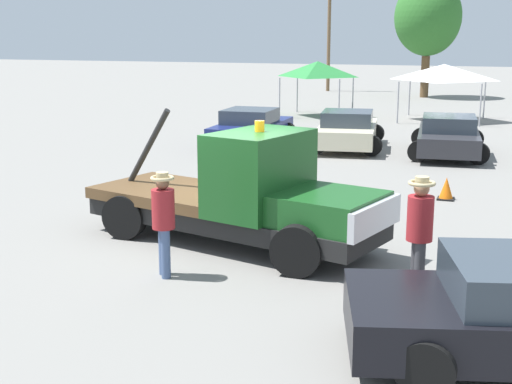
{
  "coord_description": "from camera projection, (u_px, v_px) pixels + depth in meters",
  "views": [
    {
      "loc": [
        4.98,
        -12.28,
        3.97
      ],
      "look_at": [
        0.5,
        0.0,
        1.05
      ],
      "focal_mm": 50.0,
      "sensor_mm": 36.0,
      "label": 1
    }
  ],
  "objects": [
    {
      "name": "tow_truck",
      "position": [
        247.0,
        198.0,
        13.38
      ],
      "size": [
        6.3,
        3.35,
        2.51
      ],
      "rotation": [
        0.0,
        0.0,
        -0.25
      ],
      "color": "black",
      "rests_on": "ground"
    },
    {
      "name": "traffic_cone",
      "position": [
        446.0,
        189.0,
        17.34
      ],
      "size": [
        0.4,
        0.4,
        0.55
      ],
      "color": "black",
      "rests_on": "ground"
    },
    {
      "name": "parked_car_navy",
      "position": [
        251.0,
        128.0,
        25.61
      ],
      "size": [
        2.67,
        4.59,
        1.34
      ],
      "rotation": [
        0.0,
        0.0,
        1.62
      ],
      "color": "navy",
      "rests_on": "ground"
    },
    {
      "name": "parked_car_cream",
      "position": [
        347.0,
        130.0,
        24.98
      ],
      "size": [
        2.95,
        4.73,
        1.34
      ],
      "rotation": [
        0.0,
        0.0,
        1.73
      ],
      "color": "beige",
      "rests_on": "ground"
    },
    {
      "name": "canopy_tent_green",
      "position": [
        318.0,
        69.0,
        34.47
      ],
      "size": [
        2.97,
        2.97,
        2.65
      ],
      "color": "#9E9EA3",
      "rests_on": "ground"
    },
    {
      "name": "utility_pole",
      "position": [
        329.0,
        25.0,
        49.16
      ],
      "size": [
        2.2,
        0.24,
        8.49
      ],
      "color": "brown",
      "rests_on": "ground"
    },
    {
      "name": "canopy_tent_white",
      "position": [
        444.0,
        72.0,
        32.66
      ],
      "size": [
        3.62,
        3.62,
        2.59
      ],
      "color": "#9E9EA3",
      "rests_on": "ground"
    },
    {
      "name": "person_near_truck",
      "position": [
        420.0,
        226.0,
        10.84
      ],
      "size": [
        0.41,
        0.41,
        1.87
      ],
      "rotation": [
        0.0,
        0.0,
        0.36
      ],
      "color": "#38383D",
      "rests_on": "ground"
    },
    {
      "name": "ground_plane",
      "position": [
        232.0,
        243.0,
        13.79
      ],
      "size": [
        160.0,
        160.0,
        0.0
      ],
      "primitive_type": "plane",
      "color": "gray"
    },
    {
      "name": "person_at_hood",
      "position": [
        163.0,
        216.0,
        11.69
      ],
      "size": [
        0.39,
        0.39,
        1.77
      ],
      "rotation": [
        0.0,
        0.0,
        3.81
      ],
      "color": "#475B84",
      "rests_on": "ground"
    },
    {
      "name": "parked_car_charcoal",
      "position": [
        448.0,
        136.0,
        23.57
      ],
      "size": [
        2.81,
        4.9,
        1.34
      ],
      "rotation": [
        0.0,
        0.0,
        1.67
      ],
      "color": "#2D2D33",
      "rests_on": "ground"
    },
    {
      "name": "tree_left",
      "position": [
        428.0,
        17.0,
        44.1
      ],
      "size": [
        4.12,
        4.12,
        7.36
      ],
      "color": "brown",
      "rests_on": "ground"
    }
  ]
}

